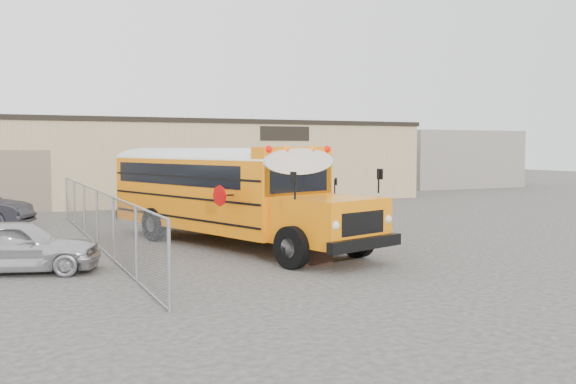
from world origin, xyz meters
name	(u,v)px	position (x,y,z in m)	size (l,w,h in m)	color
ground	(310,247)	(0.00, 0.00, 0.00)	(120.00, 120.00, 0.00)	#373432
warehouse	(158,160)	(0.00, 19.99, 2.37)	(30.20, 10.20, 4.67)	tan
chainlink_fence	(97,218)	(-6.00, 3.00, 0.90)	(0.07, 18.07, 1.81)	gray
distant_building_right	(441,159)	(24.00, 24.00, 2.20)	(10.00, 8.00, 4.40)	gray
school_bus_left	(125,180)	(-4.20, 7.97, 1.84)	(5.81, 11.17, 3.18)	orange
school_bus_right	(260,180)	(2.67, 10.51, 1.55)	(4.62, 9.40, 2.68)	#FFA403
tarp_bundle	(307,232)	(-1.33, -2.47, 0.85)	(1.24, 1.21, 1.65)	black
car_silver	(18,246)	(-8.45, -0.59, 0.68)	(1.61, 3.99, 1.36)	silver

